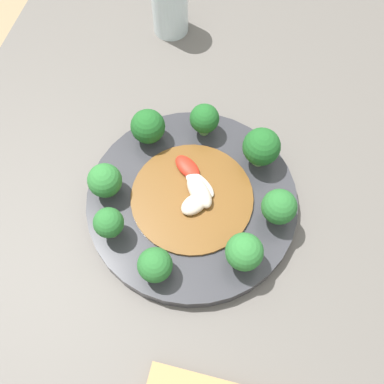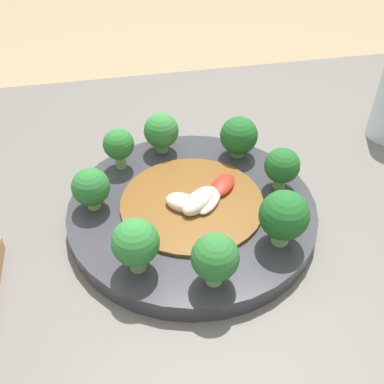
% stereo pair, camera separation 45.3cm
% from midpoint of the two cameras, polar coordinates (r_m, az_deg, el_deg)
% --- Properties ---
extents(table, '(1.17, 0.91, 0.73)m').
position_cam_midpoint_polar(table, '(0.91, 7.68, -34.30)').
color(table, '#5B5651').
rests_on(table, ground_plane).
extents(plate, '(0.31, 0.31, 0.02)m').
position_cam_midpoint_polar(plate, '(0.59, 13.75, -20.35)').
color(plate, '#333338').
rests_on(plate, table).
extents(broccoli_west, '(0.05, 0.05, 0.06)m').
position_cam_midpoint_polar(broccoli_west, '(0.60, 24.87, -14.10)').
color(broccoli_west, '#70A356').
rests_on(broccoli_west, plate).
extents(broccoli_southeast, '(0.04, 0.04, 0.06)m').
position_cam_midpoint_polar(broccoli_southeast, '(0.58, 3.25, -11.68)').
color(broccoli_southeast, '#7AAD5B').
rests_on(broccoli_southeast, plate).
extents(broccoli_north, '(0.05, 0.05, 0.06)m').
position_cam_midpoint_polar(broccoli_north, '(0.50, 20.60, -29.34)').
color(broccoli_north, '#89B76B').
rests_on(broccoli_north, plate).
extents(broccoli_east, '(0.05, 0.05, 0.06)m').
position_cam_midpoint_polar(broccoli_east, '(0.53, 0.91, -19.11)').
color(broccoli_east, '#89B76B').
rests_on(broccoli_east, plate).
extents(broccoli_southwest, '(0.05, 0.05, 0.06)m').
position_cam_midpoint_polar(broccoli_southwest, '(0.63, 18.54, -9.28)').
color(broccoli_southwest, '#70A356').
rests_on(broccoli_southwest, plate).
extents(broccoli_northwest, '(0.06, 0.06, 0.07)m').
position_cam_midpoint_polar(broccoli_northwest, '(0.55, 27.22, -22.10)').
color(broccoli_northwest, '#89B76B').
rests_on(broccoli_northwest, plate).
extents(broccoli_south, '(0.05, 0.05, 0.06)m').
position_cam_midpoint_polar(broccoli_south, '(0.61, 8.34, -8.83)').
color(broccoli_south, '#70A356').
rests_on(broccoli_south, plate).
extents(broccoli_northeast, '(0.05, 0.05, 0.07)m').
position_cam_midpoint_polar(broccoli_northeast, '(0.49, 9.72, -28.51)').
color(broccoli_northeast, '#70A356').
rests_on(broccoli_northeast, plate).
extents(stirfry_center, '(0.18, 0.18, 0.02)m').
position_cam_midpoint_polar(stirfry_center, '(0.57, 14.50, -19.47)').
color(stirfry_center, brown).
rests_on(stirfry_center, plate).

